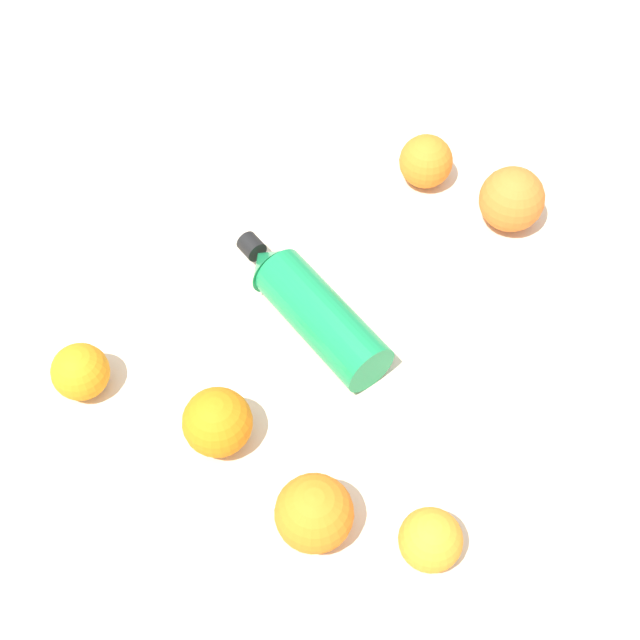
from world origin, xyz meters
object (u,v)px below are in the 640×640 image
water_bottle (309,309)px  orange_5 (314,513)px  orange_2 (80,372)px  orange_0 (431,540)px  orange_4 (426,161)px  orange_3 (512,199)px  orange_1 (217,422)px

water_bottle → orange_5: bearing=144.3°
orange_2 → orange_0: bearing=172.5°
orange_2 → orange_5: (-0.30, 0.07, 0.01)m
orange_4 → orange_5: bearing=93.5°
orange_5 → orange_0: bearing=-172.2°
water_bottle → orange_2: 0.27m
orange_2 → orange_3: orange_3 is taller
water_bottle → orange_0: same height
orange_2 → orange_5: orange_5 is taller
orange_3 → orange_5: 0.49m
orange_1 → orange_2: bearing=-3.0°
orange_2 → orange_4: orange_4 is taller
orange_5 → orange_2: bearing=-13.2°
orange_0 → orange_4: (0.15, -0.50, 0.00)m
orange_2 → orange_3: (-0.40, -0.41, 0.01)m
orange_0 → orange_5: (0.12, 0.02, 0.01)m
orange_2 → orange_4: size_ratio=0.91×
orange_3 → orange_5: size_ratio=1.04×
orange_2 → orange_4: (-0.27, -0.45, 0.00)m
orange_1 → orange_5: bearing=154.9°
orange_0 → orange_1: size_ratio=0.85×
water_bottle → orange_4: bearing=-69.8°
orange_4 → orange_5: (-0.03, 0.52, 0.00)m
orange_4 → orange_5: orange_5 is taller
orange_0 → orange_3: (0.03, -0.47, 0.01)m
orange_0 → orange_2: same height
orange_1 → orange_2: size_ratio=1.17×
orange_3 → orange_4: (0.12, -0.03, -0.01)m
water_bottle → orange_4: orange_4 is taller
water_bottle → orange_3: 0.31m
orange_3 → orange_0: bearing=93.1°
water_bottle → orange_1: size_ratio=3.02×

